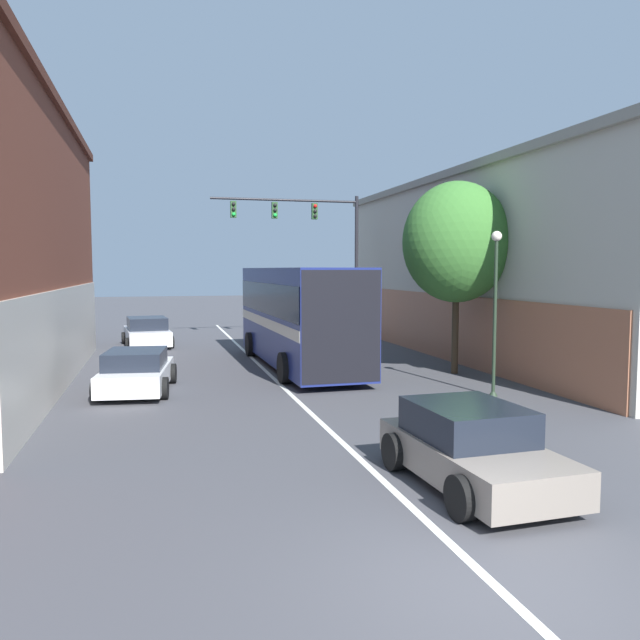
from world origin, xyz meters
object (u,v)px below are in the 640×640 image
object	(u,v)px
hatchback_foreground	(471,448)
street_lamp	(495,306)
street_tree_near	(457,242)
parked_car_left_near	(147,332)
traffic_signal_gantry	(312,234)
parked_car_left_mid	(137,372)
bus	(298,312)

from	to	relation	value
hatchback_foreground	street_lamp	xyz separation A→B (m)	(4.24, 6.58, 1.94)
street_lamp	street_tree_near	xyz separation A→B (m)	(0.71, 3.82, 1.97)
parked_car_left_near	traffic_signal_gantry	distance (m)	9.46
hatchback_foreground	parked_car_left_mid	distance (m)	11.31
parked_car_left_mid	street_tree_near	size ratio (longest dim) A/B	0.63
bus	hatchback_foreground	world-z (taller)	bus
traffic_signal_gantry	street_lamp	world-z (taller)	traffic_signal_gantry
street_lamp	hatchback_foreground	bearing A→B (deg)	-122.80
bus	hatchback_foreground	distance (m)	13.37
parked_car_left_mid	street_tree_near	xyz separation A→B (m)	(10.65, 0.64, 3.95)
hatchback_foreground	parked_car_left_near	world-z (taller)	parked_car_left_near
street_tree_near	traffic_signal_gantry	bearing A→B (deg)	102.02
parked_car_left_mid	street_tree_near	distance (m)	11.37
traffic_signal_gantry	street_tree_near	size ratio (longest dim) A/B	1.13
hatchback_foreground	parked_car_left_near	size ratio (longest dim) A/B	0.89
street_lamp	parked_car_left_mid	bearing A→B (deg)	162.23
parked_car_left_near	bus	bearing A→B (deg)	-150.78
traffic_signal_gantry	street_tree_near	bearing A→B (deg)	-77.98
traffic_signal_gantry	parked_car_left_near	bearing A→B (deg)	-177.65
parked_car_left_mid	hatchback_foreground	bearing A→B (deg)	-143.16
street_tree_near	parked_car_left_mid	bearing A→B (deg)	-176.56
bus	street_tree_near	bearing A→B (deg)	-121.63
hatchback_foreground	traffic_signal_gantry	distance (m)	22.17
bus	parked_car_left_mid	bearing A→B (deg)	120.46
street_lamp	street_tree_near	size ratio (longest dim) A/B	0.71
street_tree_near	parked_car_left_near	bearing A→B (deg)	134.37
street_lamp	street_tree_near	world-z (taller)	street_tree_near
hatchback_foreground	parked_car_left_mid	bearing A→B (deg)	27.75
traffic_signal_gantry	bus	bearing A→B (deg)	-107.48
bus	parked_car_left_mid	xyz separation A→B (m)	(-5.71, -3.53, -1.45)
parked_car_left_mid	parked_car_left_near	bearing A→B (deg)	5.95
parked_car_left_near	street_lamp	xyz separation A→B (m)	(9.81, -14.58, 1.93)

